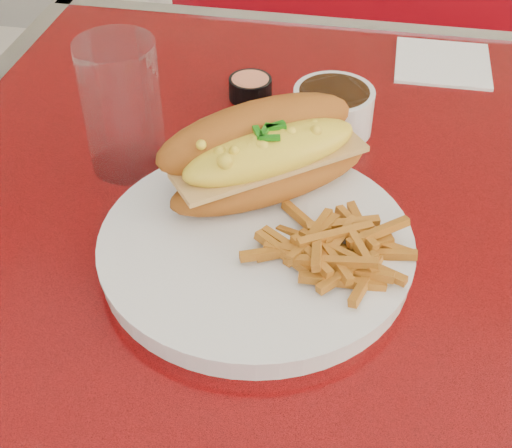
% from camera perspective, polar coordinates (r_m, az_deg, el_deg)
% --- Properties ---
extents(diner_table, '(1.23, 0.83, 0.77)m').
position_cam_1_polar(diner_table, '(0.88, 13.95, -6.44)').
color(diner_table, red).
rests_on(diner_table, ground).
extents(booth_bench_far, '(1.20, 0.51, 0.90)m').
position_cam_1_polar(booth_bench_far, '(1.71, 12.26, 6.04)').
color(booth_bench_far, maroon).
rests_on(booth_bench_far, ground).
extents(dinner_plate, '(0.35, 0.35, 0.02)m').
position_cam_1_polar(dinner_plate, '(0.68, -0.00, -1.79)').
color(dinner_plate, silver).
rests_on(dinner_plate, diner_table).
extents(mac_hoagie, '(0.24, 0.22, 0.10)m').
position_cam_1_polar(mac_hoagie, '(0.71, 0.77, 5.66)').
color(mac_hoagie, '#A75A1A').
rests_on(mac_hoagie, dinner_plate).
extents(fries_pile, '(0.13, 0.12, 0.03)m').
position_cam_1_polar(fries_pile, '(0.65, 6.25, -1.44)').
color(fries_pile, orange).
rests_on(fries_pile, dinner_plate).
extents(fork, '(0.02, 0.14, 0.00)m').
position_cam_1_polar(fork, '(0.69, 6.34, -0.34)').
color(fork, '#B9B9BD').
rests_on(fork, dinner_plate).
extents(gravy_ramekin, '(0.11, 0.11, 0.05)m').
position_cam_1_polar(gravy_ramekin, '(0.85, 6.18, 9.14)').
color(gravy_ramekin, silver).
rests_on(gravy_ramekin, diner_table).
extents(sauce_cup_left, '(0.07, 0.07, 0.03)m').
position_cam_1_polar(sauce_cup_left, '(0.91, -0.46, 10.89)').
color(sauce_cup_left, black).
rests_on(sauce_cup_left, diner_table).
extents(water_tumbler, '(0.10, 0.10, 0.15)m').
position_cam_1_polar(water_tumbler, '(0.77, -10.66, 9.20)').
color(water_tumbler, silver).
rests_on(water_tumbler, diner_table).
extents(paper_napkin, '(0.13, 0.13, 0.00)m').
position_cam_1_polar(paper_napkin, '(1.03, 14.70, 12.36)').
color(paper_napkin, white).
rests_on(paper_napkin, diner_table).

